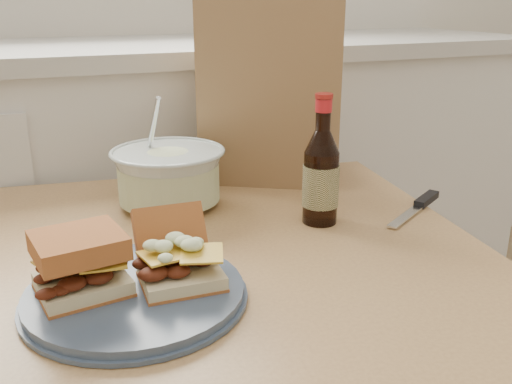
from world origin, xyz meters
name	(u,v)px	position (x,y,z in m)	size (l,w,h in m)	color
cabinet_run	(121,212)	(0.00, 1.70, 0.47)	(2.50, 0.64, 0.94)	white
dining_table	(224,304)	(0.03, 0.92, 0.58)	(0.93, 0.93, 0.68)	tan
plate	(135,294)	(-0.13, 0.81, 0.69)	(0.28, 0.28, 0.02)	#3E4D64
sandwich_left	(81,263)	(-0.20, 0.83, 0.74)	(0.12, 0.11, 0.08)	beige
sandwich_right	(177,256)	(-0.07, 0.82, 0.73)	(0.11, 0.15, 0.09)	beige
coleslaw_bowl	(169,179)	(0.00, 1.14, 0.73)	(0.21, 0.21, 0.21)	silver
beer_bottle	(321,176)	(0.22, 0.96, 0.77)	(0.06, 0.06, 0.22)	black
knife	(421,203)	(0.43, 0.95, 0.69)	(0.19, 0.12, 0.01)	silver
paper_bag	(273,90)	(0.26, 1.24, 0.87)	(0.29, 0.19, 0.37)	#9D764C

